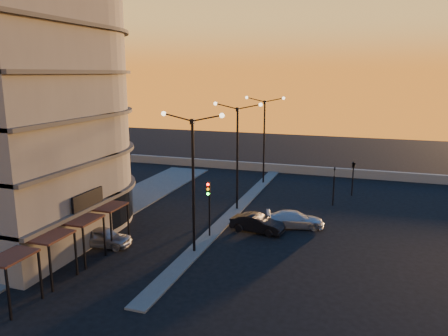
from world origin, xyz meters
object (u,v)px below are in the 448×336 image
streetlamp_mid (237,148)px  car_sedan (257,223)px  traffic_light_main (209,200)px  car_hatchback (102,237)px  car_wagon (295,219)px

streetlamp_mid → car_sedan: bearing=-57.5°
traffic_light_main → car_sedan: 4.43m
car_hatchback → car_sedan: (9.59, 6.23, -0.02)m
streetlamp_mid → car_sedan: (3.09, -4.84, -4.91)m
streetlamp_mid → car_wagon: size_ratio=2.11×
car_sedan → streetlamp_mid: bearing=40.4°
car_hatchback → car_wagon: (12.15, 8.16, -0.04)m
car_hatchback → car_wagon: car_hatchback is taller
traffic_light_main → car_wagon: 7.39m
car_sedan → car_wagon: car_sedan is taller
streetlamp_mid → car_sedan: size_ratio=2.31×
streetlamp_mid → car_hatchback: (-6.50, -11.08, -4.90)m
car_hatchback → car_wagon: 14.63m
car_wagon → traffic_light_main: bearing=111.9°
traffic_light_main → car_sedan: size_ratio=1.03×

